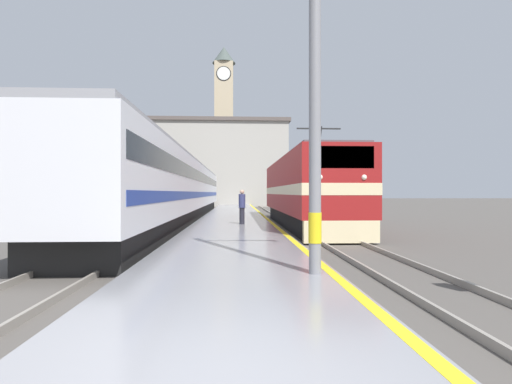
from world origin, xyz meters
The scene contains 10 objects.
ground_plane centered at (0.00, 30.00, 0.00)m, with size 200.00×200.00×0.00m, color #514C47.
platform centered at (0.00, 25.00, 0.15)m, with size 4.28×140.00×0.31m.
rail_track_near centered at (3.89, 25.00, 0.03)m, with size 2.83×140.00×0.16m.
rail_track_far centered at (-3.70, 25.00, 0.03)m, with size 2.83×140.00×0.16m.
locomotive_train centered at (3.89, 18.61, 1.99)m, with size 2.92×16.31×4.87m.
passenger_train centered at (-3.70, 24.61, 2.16)m, with size 2.92×39.75×4.02m.
catenary_mast centered at (1.75, 4.25, 4.33)m, with size 2.54×0.26×8.01m.
person_on_platform centered at (0.40, 16.68, 1.23)m, with size 0.34×0.34×1.75m.
clock_tower centered at (-2.05, 67.52, 14.65)m, with size 4.08×4.08×27.85m.
station_building centered at (-2.65, 54.34, 6.06)m, with size 20.31×9.28×12.08m.
Camera 1 is at (0.10, -3.51, 1.90)m, focal length 28.00 mm.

